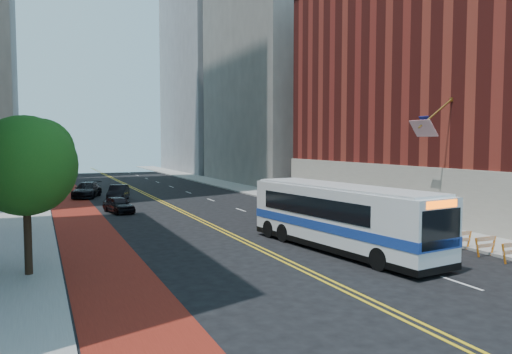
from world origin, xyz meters
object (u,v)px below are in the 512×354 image
object	(u,v)px
car_b	(118,193)
car_c	(87,190)
car_a	(119,205)
street_tree	(27,162)
transit_bus	(340,216)

from	to	relation	value
car_b	car_c	world-z (taller)	car_c
car_a	car_b	xyz separation A→B (m)	(1.23, 8.65, 0.10)
car_c	car_a	bearing A→B (deg)	-66.18
car_a	car_b	bearing A→B (deg)	69.00
car_b	car_a	bearing A→B (deg)	-81.86
car_a	car_b	world-z (taller)	car_b
street_tree	car_b	xyz separation A→B (m)	(7.55, 27.00, -4.15)
transit_bus	street_tree	bearing A→B (deg)	169.45
transit_bus	car_c	bearing A→B (deg)	99.69
car_c	transit_bus	bearing A→B (deg)	-54.80
transit_bus	car_a	size ratio (longest dim) A/B	3.28
car_b	transit_bus	bearing A→B (deg)	-58.89
car_a	car_c	world-z (taller)	car_c
car_b	car_c	size ratio (longest dim) A/B	0.85
transit_bus	car_a	world-z (taller)	transit_bus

